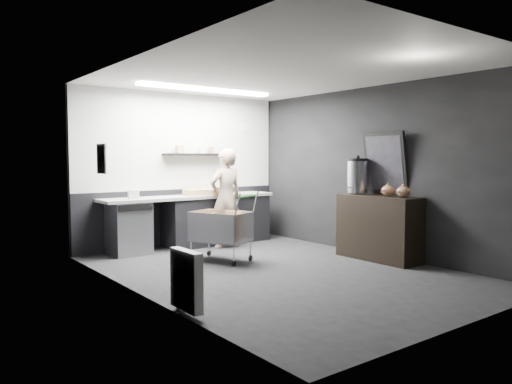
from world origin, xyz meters
TOP-DOWN VIEW (x-y plane):
  - floor at (0.00, 0.00)m, footprint 5.50×5.50m
  - ceiling at (0.00, 0.00)m, footprint 5.50×5.50m
  - wall_back at (0.00, 2.75)m, footprint 5.50×0.00m
  - wall_front at (0.00, -2.75)m, footprint 5.50×0.00m
  - wall_left at (-2.00, 0.00)m, footprint 0.00×5.50m
  - wall_right at (2.00, 0.00)m, footprint 0.00×5.50m
  - kitchen_wall_panel at (0.00, 2.73)m, footprint 3.95×0.02m
  - dado_panel at (0.00, 2.73)m, footprint 3.95×0.02m
  - floating_shelf at (0.20, 2.62)m, footprint 1.20×0.22m
  - wall_clock at (1.40, 2.72)m, footprint 0.20×0.03m
  - poster at (-1.98, 1.30)m, footprint 0.02×0.30m
  - poster_red_band at (-1.98, 1.30)m, footprint 0.02×0.22m
  - radiator at (-1.94, -0.90)m, footprint 0.10×0.50m
  - ceiling_strip at (0.00, 1.85)m, footprint 2.40×0.20m
  - prep_counter at (0.14, 2.42)m, footprint 3.20×0.61m
  - person at (0.44, 1.97)m, footprint 0.63×0.42m
  - shopping_cart at (-0.25, 1.08)m, footprint 0.88×1.13m
  - sideboard at (1.75, -0.27)m, footprint 0.56×1.31m
  - fire_extinguisher at (-1.85, -0.66)m, footprint 0.14×0.14m
  - cardboard_box at (0.17, 2.37)m, footprint 0.62×0.52m
  - pink_tub at (0.25, 2.42)m, footprint 0.21×0.21m
  - white_container at (-1.08, 2.37)m, footprint 0.19×0.16m

SIDE VIEW (x-z plane):
  - floor at x=0.00m, z-range 0.00..0.00m
  - fire_extinguisher at x=-1.85m, z-range -0.01..0.46m
  - radiator at x=-1.94m, z-range 0.05..0.65m
  - prep_counter at x=0.14m, z-range 0.01..0.91m
  - shopping_cart at x=-0.25m, z-range -0.02..0.99m
  - dado_panel at x=0.00m, z-range 0.00..1.00m
  - sideboard at x=1.75m, z-range -0.36..1.60m
  - person at x=0.44m, z-range 0.00..1.72m
  - cardboard_box at x=0.17m, z-range 0.90..1.01m
  - white_container at x=-1.08m, z-range 0.90..1.04m
  - pink_tub at x=0.25m, z-range 0.90..1.11m
  - wall_back at x=0.00m, z-range -1.40..4.10m
  - wall_front at x=0.00m, z-range -1.40..4.10m
  - wall_left at x=-2.00m, z-range -1.40..4.10m
  - wall_right at x=2.00m, z-range -1.40..4.10m
  - poster at x=-1.98m, z-range 1.35..1.75m
  - floating_shelf at x=0.20m, z-range 1.60..1.64m
  - poster_red_band at x=-1.98m, z-range 1.57..1.67m
  - kitchen_wall_panel at x=0.00m, z-range 1.00..2.70m
  - wall_clock at x=1.40m, z-range 2.05..2.25m
  - ceiling_strip at x=0.00m, z-range 2.65..2.69m
  - ceiling at x=0.00m, z-range 2.70..2.70m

